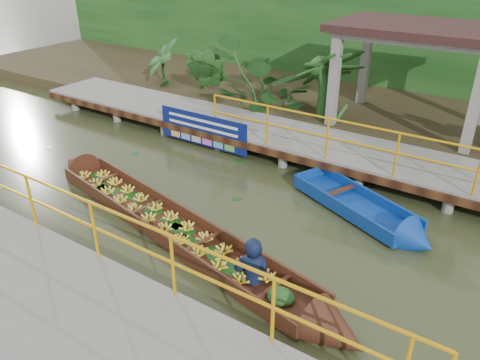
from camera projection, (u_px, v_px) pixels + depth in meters
The scene contains 10 objects.
ground at pixel (185, 199), 10.43m from camera, with size 80.00×80.00×0.00m, color #2C3319.
land_strip at pixel (326, 102), 15.87m from camera, with size 30.00×8.00×0.45m, color #302818.
far_dock at pixel (265, 132), 12.74m from camera, with size 16.00×2.06×1.66m.
near_dock at pixel (50, 321), 6.70m from camera, with size 18.00×2.40×1.73m.
pavilion at pixel (420, 39), 12.32m from camera, with size 4.40×3.00×3.00m.
foliage_backdrop at pixel (359, 37), 16.91m from camera, with size 30.00×0.80×4.00m, color #154216.
vendor_boat at pixel (183, 229), 8.91m from camera, with size 8.78×2.66×2.08m.
moored_blue_boat at pixel (384, 222), 9.32m from camera, with size 3.50×2.18×0.82m.
blue_banner at pixel (203, 130), 12.69m from camera, with size 2.86×0.04×0.89m.
tropical_plants at pixel (316, 89), 13.44m from camera, with size 14.42×1.42×1.77m.
Camera 1 is at (6.05, -6.86, 5.18)m, focal length 35.00 mm.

